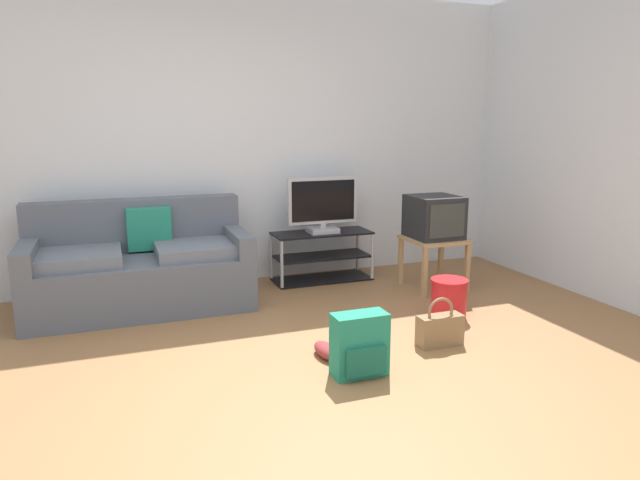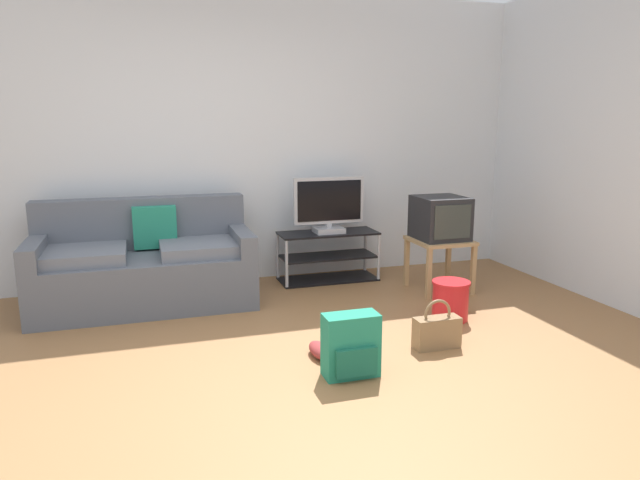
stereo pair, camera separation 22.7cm
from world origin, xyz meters
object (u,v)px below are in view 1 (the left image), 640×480
(side_table, at_px, (434,246))
(backpack, at_px, (360,345))
(flat_tv, at_px, (323,205))
(cleaning_bucket, at_px, (449,297))
(handbag, at_px, (440,329))
(sneakers_pair, at_px, (341,348))
(crt_tv, at_px, (434,217))
(couch, at_px, (139,268))
(tv_stand, at_px, (322,256))

(side_table, height_order, backpack, side_table)
(flat_tv, relative_size, cleaning_bucket, 2.22)
(handbag, height_order, sneakers_pair, handbag)
(side_table, xyz_separation_m, crt_tv, (-0.00, 0.02, 0.27))
(couch, xyz_separation_m, crt_tv, (2.56, -0.37, 0.34))
(side_table, height_order, handbag, side_table)
(flat_tv, distance_m, crt_tv, 1.04)
(flat_tv, xyz_separation_m, side_table, (0.86, -0.60, -0.34))
(crt_tv, distance_m, handbag, 1.51)
(sneakers_pair, bearing_deg, handbag, -6.97)
(tv_stand, relative_size, flat_tv, 1.38)
(side_table, xyz_separation_m, sneakers_pair, (-1.38, -1.13, -0.35))
(tv_stand, bearing_deg, handbag, -84.42)
(cleaning_bucket, bearing_deg, handbag, -128.26)
(crt_tv, bearing_deg, couch, 171.81)
(flat_tv, relative_size, sneakers_pair, 1.96)
(couch, bearing_deg, flat_tv, 7.32)
(couch, bearing_deg, backpack, -57.59)
(couch, height_order, tv_stand, couch)
(backpack, bearing_deg, tv_stand, 69.91)
(crt_tv, distance_m, backpack, 2.08)
(side_table, relative_size, handbag, 1.44)
(sneakers_pair, bearing_deg, cleaning_bucket, 20.03)
(couch, xyz_separation_m, tv_stand, (1.70, 0.24, -0.09))
(tv_stand, relative_size, cleaning_bucket, 3.06)
(couch, distance_m, crt_tv, 2.61)
(cleaning_bucket, distance_m, sneakers_pair, 1.16)
(tv_stand, height_order, sneakers_pair, tv_stand)
(couch, relative_size, sneakers_pair, 5.04)
(crt_tv, xyz_separation_m, handbag, (-0.68, -1.23, -0.55))
(crt_tv, distance_m, cleaning_bucket, 0.95)
(couch, relative_size, crt_tv, 3.97)
(cleaning_bucket, bearing_deg, tv_stand, 112.32)
(backpack, bearing_deg, side_table, 40.50)
(backpack, relative_size, handbag, 1.14)
(side_table, bearing_deg, backpack, -133.84)
(sneakers_pair, bearing_deg, tv_stand, 73.40)
(side_table, xyz_separation_m, backpack, (-1.39, -1.45, -0.20))
(crt_tv, height_order, backpack, crt_tv)
(couch, height_order, handbag, couch)
(side_table, distance_m, backpack, 2.02)
(tv_stand, xyz_separation_m, cleaning_bucket, (0.56, -1.36, -0.07))
(tv_stand, relative_size, handbag, 2.74)
(couch, distance_m, handbag, 2.48)
(couch, distance_m, flat_tv, 1.76)
(backpack, relative_size, cleaning_bucket, 1.27)
(tv_stand, distance_m, handbag, 1.85)
(backpack, distance_m, cleaning_bucket, 1.31)
(backpack, xyz_separation_m, sneakers_pair, (0.01, 0.32, -0.15))
(crt_tv, distance_m, sneakers_pair, 1.90)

